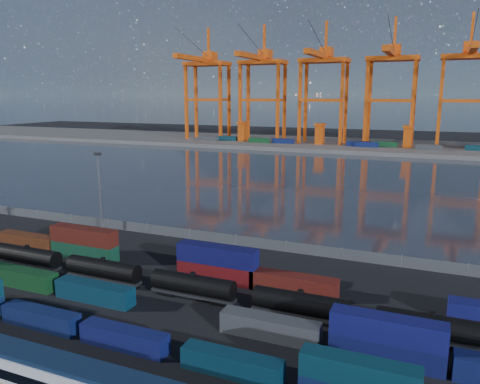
% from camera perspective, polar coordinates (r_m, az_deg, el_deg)
% --- Properties ---
extents(ground, '(700.00, 700.00, 0.00)m').
position_cam_1_polar(ground, '(66.90, -10.33, -13.33)').
color(ground, black).
rests_on(ground, ground).
extents(harbor_water, '(700.00, 700.00, 0.00)m').
position_cam_1_polar(harbor_water, '(161.45, 10.42, 1.53)').
color(harbor_water, '#2A313D').
rests_on(harbor_water, ground).
extents(far_quay, '(700.00, 70.00, 2.00)m').
position_cam_1_polar(far_quay, '(263.92, 15.46, 5.43)').
color(far_quay, '#514F4C').
rests_on(far_quay, ground).
extents(distant_mountains, '(2470.00, 1100.00, 520.00)m').
position_cam_1_polar(distant_mountains, '(1661.72, 24.95, 17.35)').
color(distant_mountains, '#1E2630').
rests_on(distant_mountains, ground).
extents(container_row_south, '(138.34, 2.21, 4.71)m').
position_cam_1_polar(container_row_south, '(58.41, -16.43, -15.70)').
color(container_row_south, '#3C3E41').
rests_on(container_row_south, ground).
extents(container_row_mid, '(140.44, 2.44, 5.20)m').
position_cam_1_polar(container_row_mid, '(69.48, -17.61, -11.17)').
color(container_row_mid, '#383A3D').
rests_on(container_row_mid, ground).
extents(container_row_north, '(129.61, 2.61, 5.57)m').
position_cam_1_polar(container_row_north, '(75.57, -6.87, -8.57)').
color(container_row_north, navy).
rests_on(container_row_north, ground).
extents(tanker_string, '(90.27, 2.74, 3.93)m').
position_cam_1_polar(tanker_string, '(70.88, -11.35, -10.16)').
color(tanker_string, black).
rests_on(tanker_string, ground).
extents(waterfront_fence, '(160.12, 0.12, 2.20)m').
position_cam_1_polar(waterfront_fence, '(89.57, -0.50, -5.89)').
color(waterfront_fence, '#595B5E').
rests_on(waterfront_fence, ground).
extents(yard_light_mast, '(1.60, 0.40, 16.60)m').
position_cam_1_polar(yard_light_mast, '(101.33, -16.74, 0.53)').
color(yard_light_mast, slate).
rests_on(yard_light_mast, ground).
extents(gantry_cranes, '(200.59, 49.13, 66.53)m').
position_cam_1_polar(gantry_cranes, '(257.23, 14.05, 14.24)').
color(gantry_cranes, '#F25711').
rests_on(gantry_cranes, ground).
extents(quay_containers, '(172.58, 10.99, 2.60)m').
position_cam_1_polar(quay_containers, '(251.09, 12.55, 5.80)').
color(quay_containers, navy).
rests_on(quay_containers, far_quay).
extents(straddle_carriers, '(140.00, 7.00, 11.10)m').
position_cam_1_polar(straddle_carriers, '(253.77, 14.68, 6.78)').
color(straddle_carriers, '#F25711').
rests_on(straddle_carriers, far_quay).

